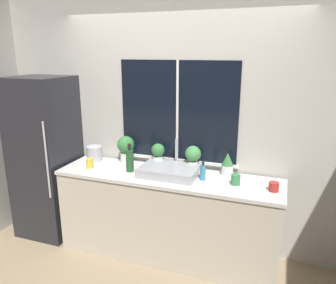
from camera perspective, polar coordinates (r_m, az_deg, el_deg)
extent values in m
plane|color=#937F60|center=(3.53, -1.81, -21.32)|extent=(14.00, 14.00, 0.00)
cube|color=#BCB7AD|center=(3.52, 1.83, 2.90)|extent=(8.00, 0.06, 2.70)
cube|color=black|center=(3.45, 1.67, 5.40)|extent=(1.28, 0.01, 1.04)
cube|color=silver|center=(3.44, 1.64, 5.38)|extent=(0.02, 0.01, 1.04)
cube|color=silver|center=(3.58, 1.57, -3.12)|extent=(1.34, 0.04, 0.03)
cube|color=#BCB7AD|center=(5.25, -17.59, 6.39)|extent=(0.06, 7.00, 2.70)
cube|color=beige|center=(3.52, -0.13, -12.99)|extent=(2.27, 0.57, 0.87)
cube|color=silver|center=(3.33, -0.13, -6.09)|extent=(2.29, 0.59, 0.03)
cube|color=#232328|center=(4.07, -20.45, -2.51)|extent=(0.63, 0.62, 1.85)
cylinder|color=silver|center=(3.63, -20.36, -3.09)|extent=(0.02, 0.02, 0.83)
cube|color=#ADADB2|center=(3.31, 0.17, -5.08)|extent=(0.57, 0.39, 0.09)
cylinder|color=#B7B7BC|center=(3.52, 1.41, -4.32)|extent=(0.04, 0.04, 0.03)
cylinder|color=#B7B7BC|center=(3.47, 1.42, -1.81)|extent=(0.02, 0.02, 0.29)
cylinder|color=white|center=(3.70, -7.29, -2.71)|extent=(0.13, 0.13, 0.12)
sphere|color=#387A3D|center=(3.66, -7.37, -0.44)|extent=(0.19, 0.19, 0.19)
cylinder|color=white|center=(3.55, -1.74, -3.40)|extent=(0.11, 0.11, 0.11)
sphere|color=#387A3D|center=(3.51, -1.76, -1.42)|extent=(0.14, 0.14, 0.14)
cylinder|color=white|center=(3.44, 4.34, -4.18)|extent=(0.11, 0.11, 0.10)
sphere|color=#478E4C|center=(3.39, 4.39, -2.04)|extent=(0.16, 0.16, 0.16)
cylinder|color=white|center=(3.37, 10.26, -4.82)|extent=(0.12, 0.12, 0.10)
cone|color=#387A3D|center=(3.33, 10.35, -2.94)|extent=(0.12, 0.12, 0.13)
cylinder|color=teal|center=(3.20, 6.09, -5.32)|extent=(0.05, 0.05, 0.15)
cylinder|color=black|center=(3.17, 6.14, -3.69)|extent=(0.02, 0.02, 0.04)
cylinder|color=#235128|center=(3.42, -6.67, -3.25)|extent=(0.08, 0.08, 0.23)
cylinder|color=black|center=(3.37, -6.75, -0.85)|extent=(0.04, 0.04, 0.07)
cylinder|color=#B72D28|center=(3.10, 17.94, -7.42)|extent=(0.09, 0.09, 0.08)
cylinder|color=#38844C|center=(3.15, 11.69, -6.41)|extent=(0.09, 0.09, 0.10)
cylinder|color=gold|center=(3.61, -13.47, -3.62)|extent=(0.07, 0.07, 0.10)
cylinder|color=#B2B2B7|center=(3.82, -12.71, -1.96)|extent=(0.18, 0.18, 0.17)
cone|color=#B2B2B7|center=(3.80, -12.80, -0.61)|extent=(0.15, 0.15, 0.02)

